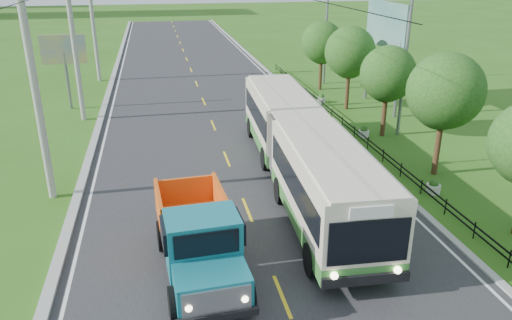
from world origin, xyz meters
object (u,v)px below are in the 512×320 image
object	(u,v)px
pole_far	(93,21)
bus	(301,145)
billboard_left	(64,54)
pole_mid	(74,42)
streetlight_far	(325,25)
tree_fifth	(350,54)
tree_fourth	(388,76)
pole_near	(35,85)
planter_far	(321,99)
streetlight_mid	(404,54)
planter_near	(433,187)
tree_back	(322,44)
dump_truck	(199,235)
tree_third	(444,95)
billboard_right	(386,32)
planter_mid	(364,132)

from	to	relation	value
pole_far	bus	size ratio (longest dim) A/B	0.57
billboard_left	bus	size ratio (longest dim) A/B	0.30
pole_mid	streetlight_far	distance (m)	20.16
tree_fifth	bus	world-z (taller)	tree_fifth
tree_fourth	streetlight_far	bearing A→B (deg)	86.75
pole_near	pole_far	world-z (taller)	same
tree_fourth	billboard_left	distance (m)	21.72
tree_fourth	planter_far	world-z (taller)	tree_fourth
streetlight_mid	planter_near	size ratio (longest dim) A/B	13.54
tree_back	streetlight_far	size ratio (longest dim) A/B	0.61
tree_fifth	dump_truck	bearing A→B (deg)	-123.68
tree_fifth	streetlight_far	bearing A→B (deg)	84.29
tree_third	streetlight_mid	bearing A→B (deg)	82.36
billboard_left	billboard_right	bearing A→B (deg)	-10.40
dump_truck	billboard_left	bearing A→B (deg)	104.19
streetlight_mid	planter_mid	world-z (taller)	streetlight_mid
billboard_right	dump_truck	xyz separation A→B (m)	(-14.69, -18.24, -3.85)
pole_far	pole_mid	bearing A→B (deg)	-90.00
tree_fourth	pole_mid	bearing A→B (deg)	159.26
streetlight_mid	bus	xyz separation A→B (m)	(-7.77, -6.04, -2.89)
planter_near	billboard_left	world-z (taller)	billboard_left
billboard_left	dump_truck	world-z (taller)	billboard_left
streetlight_mid	bus	world-z (taller)	streetlight_mid
tree_fifth	dump_truck	distance (m)	22.21
tree_fourth	tree_fifth	distance (m)	6.01
billboard_left	dump_truck	xyz separation A→B (m)	(7.11, -22.24, -2.37)
pole_near	tree_fifth	world-z (taller)	pole_near
planter_near	streetlight_far	bearing A→B (deg)	84.70
pole_near	tree_fourth	size ratio (longest dim) A/B	1.85
pole_mid	billboard_right	distance (m)	20.59
pole_far	tree_back	world-z (taller)	pole_far
pole_near	billboard_left	xyz separation A→B (m)	(-1.24, 15.00, -1.23)
planter_far	billboard_right	distance (m)	6.58
pole_far	dump_truck	distance (m)	31.99
dump_truck	billboard_right	bearing A→B (deg)	47.61
bus	dump_truck	size ratio (longest dim) A/B	2.71
planter_mid	billboard_left	distance (m)	20.99
streetlight_mid	planter_mid	xyz separation A→B (m)	(-2.04, -0.00, -4.62)
tree_fifth	planter_mid	xyz separation A→B (m)	(-1.26, -6.14, -3.57)
tree_third	streetlight_mid	size ratio (longest dim) A/B	0.66
planter_mid	billboard_left	size ratio (longest dim) A/B	0.13
planter_near	pole_near	bearing A→B (deg)	169.91
streetlight_mid	planter_far	world-z (taller)	streetlight_mid
tree_third	pole_far	bearing A→B (deg)	126.09
tree_fourth	bus	xyz separation A→B (m)	(-6.99, -6.18, -1.58)
planter_near	bus	world-z (taller)	bus
tree_back	streetlight_mid	distance (m)	12.23
pole_mid	streetlight_far	xyz separation A→B (m)	(18.90, 7.00, -0.19)
planter_far	bus	bearing A→B (deg)	-112.21
planter_near	billboard_right	bearing A→B (deg)	75.20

